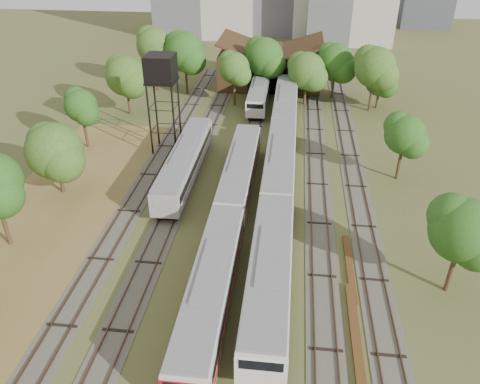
# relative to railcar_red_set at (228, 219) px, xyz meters

# --- Properties ---
(ground) EXTENTS (240.00, 240.00, 0.00)m
(ground) POSITION_rel_railcar_red_set_xyz_m (2.00, -14.79, -1.84)
(ground) COLOR #475123
(ground) RESTS_ON ground
(dry_grass_patch) EXTENTS (14.00, 60.00, 0.04)m
(dry_grass_patch) POSITION_rel_railcar_red_set_xyz_m (-16.00, -6.79, -1.82)
(dry_grass_patch) COLOR brown
(dry_grass_patch) RESTS_ON ground
(tracks) EXTENTS (24.60, 80.00, 0.19)m
(tracks) POSITION_rel_railcar_red_set_xyz_m (1.33, 10.21, -1.80)
(tracks) COLOR #4C473D
(tracks) RESTS_ON ground
(railcar_red_set) EXTENTS (2.82, 34.58, 3.49)m
(railcar_red_set) POSITION_rel_railcar_red_set_xyz_m (0.00, 0.00, 0.00)
(railcar_red_set) COLOR black
(railcar_red_set) RESTS_ON ground
(railcar_green_set) EXTENTS (3.06, 52.07, 3.78)m
(railcar_green_set) POSITION_rel_railcar_red_set_xyz_m (4.00, 10.47, 0.15)
(railcar_green_set) COLOR black
(railcar_green_set) RESTS_ON ground
(railcar_rear) EXTENTS (2.67, 16.08, 3.29)m
(railcar_rear) POSITION_rel_railcar_red_set_xyz_m (0.00, 34.05, -0.10)
(railcar_rear) COLOR black
(railcar_rear) RESTS_ON ground
(old_grey_coach) EXTENTS (2.74, 18.00, 3.38)m
(old_grey_coach) POSITION_rel_railcar_red_set_xyz_m (-6.00, 10.08, -0.00)
(old_grey_coach) COLOR black
(old_grey_coach) RESTS_ON ground
(water_tower) EXTENTS (3.28, 3.28, 11.35)m
(water_tower) POSITION_rel_railcar_red_set_xyz_m (-9.70, 16.64, 7.72)
(water_tower) COLOR black
(water_tower) RESTS_ON ground
(rail_pile_near) EXTENTS (0.63, 9.39, 0.31)m
(rail_pile_near) POSITION_rel_railcar_red_set_xyz_m (10.00, -10.03, -1.69)
(rail_pile_near) COLOR brown
(rail_pile_near) RESTS_ON ground
(rail_pile_far) EXTENTS (0.51, 8.22, 0.27)m
(rail_pile_far) POSITION_rel_railcar_red_set_xyz_m (10.20, -3.09, -1.71)
(rail_pile_far) COLOR brown
(rail_pile_far) RESTS_ON ground
(maintenance_shed) EXTENTS (16.45, 11.55, 7.58)m
(maintenance_shed) POSITION_rel_railcar_red_set_xyz_m (1.00, 43.19, 1.07)
(maintenance_shed) COLOR #331F12
(maintenance_shed) RESTS_ON ground
(tree_band_left) EXTENTS (6.46, 56.28, 8.59)m
(tree_band_left) POSITION_rel_railcar_red_set_xyz_m (-17.98, 3.00, 3.25)
(tree_band_left) COLOR #382616
(tree_band_left) RESTS_ON ground
(tree_band_far) EXTENTS (38.17, 10.94, 9.71)m
(tree_band_far) POSITION_rel_railcar_red_set_xyz_m (0.25, 35.99, 4.14)
(tree_band_far) COLOR #382616
(tree_band_far) RESTS_ON ground
(tree_band_right) EXTENTS (5.17, 43.24, 7.85)m
(tree_band_right) POSITION_rel_railcar_red_set_xyz_m (16.99, 11.90, 3.07)
(tree_band_right) COLOR #382616
(tree_band_right) RESTS_ON ground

